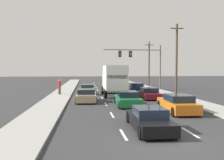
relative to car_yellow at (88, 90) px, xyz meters
name	(u,v)px	position (x,y,z in m)	size (l,w,h in m)	color
ground_plane	(109,91)	(3.28, 4.50, -0.57)	(140.00, 140.00, 0.00)	#333335
sidewalk_right	(163,93)	(9.85, -0.50, -0.50)	(2.63, 80.00, 0.14)	#9E9E99
sidewalk_left	(61,94)	(-3.28, -0.50, -0.50)	(2.63, 80.00, 0.14)	#9E9E99
lane_markings	(114,95)	(3.28, -1.71, -0.57)	(3.54, 57.00, 0.01)	silver
car_yellow	(88,90)	(0.00, 0.00, 0.00)	(1.92, 4.17, 1.24)	yellow
car_tan	(86,96)	(-0.17, -7.32, 0.00)	(2.07, 4.22, 1.24)	tan
box_truck	(114,79)	(3.07, -2.61, 1.48)	(2.61, 8.31, 3.59)	white
car_green	(128,99)	(3.40, -10.19, 0.01)	(2.07, 4.51, 1.28)	#196B38
car_black	(149,119)	(3.08, -18.41, -0.03)	(1.89, 4.53, 1.20)	black
car_navy	(136,88)	(6.70, 1.66, 0.03)	(2.07, 4.47, 1.29)	#141E4C
car_maroon	(149,94)	(6.63, -5.55, -0.03)	(2.00, 4.56, 1.19)	maroon
car_orange	(177,104)	(6.55, -13.67, 0.05)	(2.08, 4.62, 1.33)	orange
traffic_signal_mast	(137,57)	(7.70, 5.41, 4.45)	(9.01, 0.69, 6.92)	#595B56
utility_pole_mid	(177,58)	(11.86, 0.01, 4.17)	(1.80, 0.28, 9.20)	brown
utility_pole_far	(149,63)	(12.28, 15.30, 3.86)	(1.80, 0.28, 8.58)	brown
pedestrian_near_corner	(60,87)	(-3.40, -1.30, 0.47)	(0.38, 0.38, 1.80)	brown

